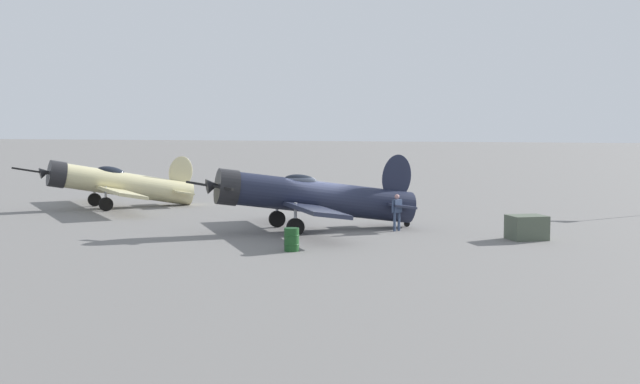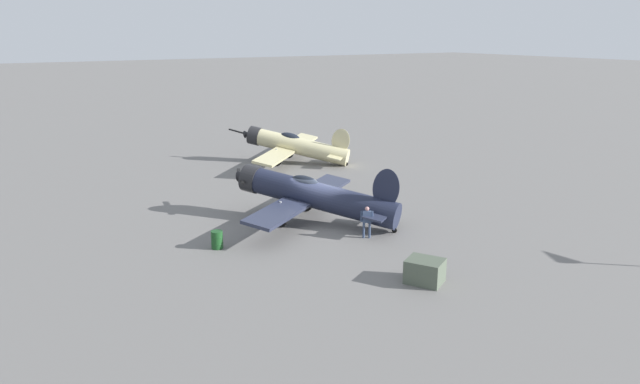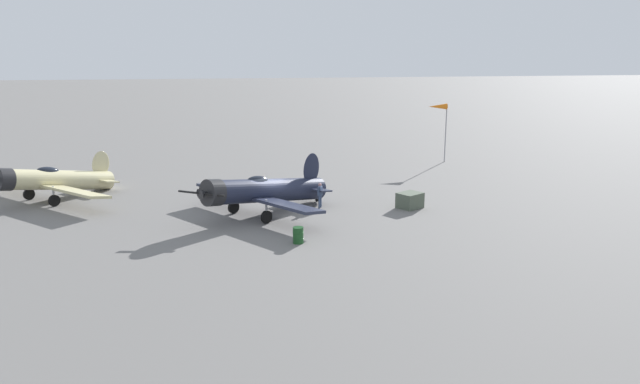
{
  "view_description": "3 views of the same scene",
  "coord_description": "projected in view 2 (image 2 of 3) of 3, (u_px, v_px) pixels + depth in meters",
  "views": [
    {
      "loc": [
        -37.3,
        -11.73,
        4.97
      ],
      "look_at": [
        0.0,
        0.0,
        1.8
      ],
      "focal_mm": 46.99,
      "sensor_mm": 36.0,
      "label": 1
    },
    {
      "loc": [
        -16.6,
        -27.5,
        10.59
      ],
      "look_at": [
        0.0,
        0.0,
        1.8
      ],
      "focal_mm": 33.14,
      "sensor_mm": 36.0,
      "label": 2
    },
    {
      "loc": [
        -38.04,
        3.81,
        10.39
      ],
      "look_at": [
        0.75,
        -3.52,
        1.1
      ],
      "focal_mm": 33.74,
      "sensor_mm": 36.0,
      "label": 3
    }
  ],
  "objects": [
    {
      "name": "ground_plane",
      "position": [
        320.0,
        222.0,
        33.78
      ],
      "size": [
        400.0,
        400.0,
        0.0
      ],
      "primitive_type": "plane",
      "color": "slate"
    },
    {
      "name": "ground_crew_mechanic",
      "position": [
        367.0,
        219.0,
        30.97
      ],
      "size": [
        0.6,
        0.43,
        1.72
      ],
      "rotation": [
        0.0,
        0.0,
        1.06
      ],
      "color": "#384766",
      "rests_on": "ground_plane"
    },
    {
      "name": "airplane_foreground",
      "position": [
        312.0,
        195.0,
        33.55
      ],
      "size": [
        9.9,
        10.08,
        3.61
      ],
      "rotation": [
        0.0,
        0.0,
        2.18
      ],
      "color": "#1E2338",
      "rests_on": "ground_plane"
    },
    {
      "name": "fuel_drum",
      "position": [
        217.0,
        240.0,
        29.63
      ],
      "size": [
        0.62,
        0.62,
        0.92
      ],
      "color": "#19471E",
      "rests_on": "ground_plane"
    },
    {
      "name": "airplane_mid_apron",
      "position": [
        294.0,
        145.0,
        48.7
      ],
      "size": [
        10.22,
        9.9,
        3.18
      ],
      "rotation": [
        0.0,
        0.0,
        2.34
      ],
      "color": "beige",
      "rests_on": "ground_plane"
    },
    {
      "name": "equipment_crate",
      "position": [
        425.0,
        271.0,
        25.59
      ],
      "size": [
        1.88,
        1.97,
        1.05
      ],
      "rotation": [
        0.0,
        0.0,
        2.1
      ],
      "color": "#4C5647",
      "rests_on": "ground_plane"
    }
  ]
}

